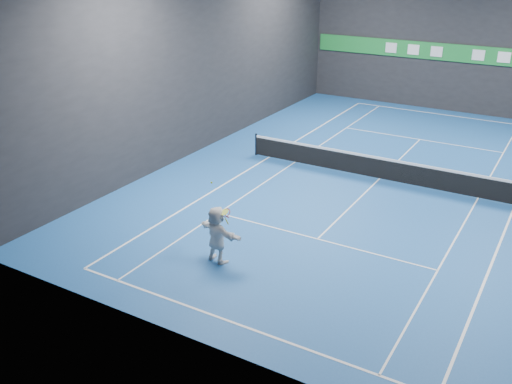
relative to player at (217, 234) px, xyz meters
The scene contains 17 objects.
ground 9.65m from the player, 77.07° to the left, with size 26.00×26.00×0.00m, color #1B5199.
wall_back 22.75m from the player, 84.51° to the left, with size 18.00×0.10×9.00m, color black.
wall_front 5.52m from the player, 59.41° to the right, with size 18.00×0.10×9.00m, color black.
wall_left 12.13m from the player, 126.19° to the left, with size 0.10×26.00×9.00m, color black.
baseline_near 3.45m from the player, 49.61° to the right, with size 10.98×0.08×0.01m, color white.
baseline_far 21.38m from the player, 84.22° to the left, with size 10.98×0.08×0.01m, color white.
sideline_doubles_left 9.99m from the player, 109.63° to the left, with size 0.08×23.78×0.01m, color white.
sideline_singles_left 9.61m from the player, 101.83° to the left, with size 0.06×23.78×0.01m, color white.
sideline_singles_right 11.30m from the player, 56.24° to the left, with size 0.06×23.78×0.01m, color white.
service_line_near 3.78m from the player, 54.05° to the left, with size 8.23×0.06×0.01m, color white.
service_line_far 15.94m from the player, 82.24° to the left, with size 8.23×0.06×0.01m, color white.
center_service_line 9.65m from the player, 77.07° to the left, with size 0.06×12.80×0.01m, color white.
player is the anchor object (origin of this frame).
tennis_ball 1.70m from the player, 153.67° to the left, with size 0.06×0.06×0.06m, color #CAF528.
tennis_net 9.62m from the player, 77.07° to the left, with size 12.50×0.10×1.07m.
sponsor_banner 22.55m from the player, 84.49° to the left, with size 17.64×0.11×1.00m.
tennis_racket 0.85m from the player, ahead, with size 0.44×0.32×0.56m.
Camera 1 is at (6.96, -22.50, 9.28)m, focal length 40.00 mm.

